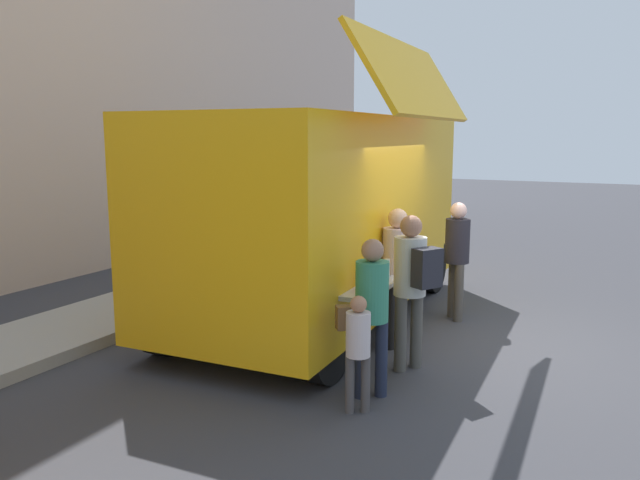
# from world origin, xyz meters

# --- Properties ---
(ground_plane) EXTENTS (60.00, 60.00, 0.00)m
(ground_plane) POSITION_xyz_m (0.00, 0.00, 0.00)
(ground_plane) COLOR #38383D
(food_truck_main) EXTENTS (5.87, 3.23, 3.80)m
(food_truck_main) POSITION_xyz_m (0.18, 2.29, 1.58)
(food_truck_main) COLOR #F1AC13
(food_truck_main) RESTS_ON ground
(trash_bin) EXTENTS (0.60, 0.60, 0.88)m
(trash_bin) POSITION_xyz_m (4.40, 4.61, 0.44)
(trash_bin) COLOR #2D633B
(trash_bin) RESTS_ON ground
(customer_front_ordering) EXTENTS (0.36, 0.36, 1.75)m
(customer_front_ordering) POSITION_xyz_m (-0.54, 0.89, 1.05)
(customer_front_ordering) COLOR black
(customer_front_ordering) RESTS_ON ground
(customer_mid_with_backpack) EXTENTS (0.50, 0.58, 1.77)m
(customer_mid_with_backpack) POSITION_xyz_m (-1.22, 0.46, 1.08)
(customer_mid_with_backpack) COLOR #4D4A44
(customer_mid_with_backpack) RESTS_ON ground
(customer_rear_waiting) EXTENTS (0.44, 0.49, 1.63)m
(customer_rear_waiting) POSITION_xyz_m (-2.11, 0.59, 0.97)
(customer_rear_waiting) COLOR #1E253A
(customer_rear_waiting) RESTS_ON ground
(customer_extra_browsing) EXTENTS (0.35, 0.35, 1.70)m
(customer_extra_browsing) POSITION_xyz_m (0.99, 0.54, 1.02)
(customer_extra_browsing) COLOR #4D463E
(customer_extra_browsing) RESTS_ON ground
(child_near_queue) EXTENTS (0.24, 0.24, 1.15)m
(child_near_queue) POSITION_xyz_m (-2.50, 0.55, 0.69)
(child_near_queue) COLOR #484444
(child_near_queue) RESTS_ON ground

